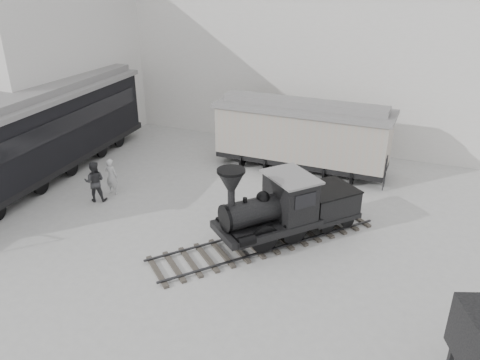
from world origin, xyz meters
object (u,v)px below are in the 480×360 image
at_px(passenger_coach, 37,134).
at_px(visitor_b, 95,181).
at_px(visitor_a, 111,176).
at_px(locomotive, 282,211).
at_px(boxcar, 302,133).

relative_size(passenger_coach, visitor_b, 8.34).
bearing_deg(visitor_a, passenger_coach, -3.27).
bearing_deg(visitor_b, locomotive, 154.73).
bearing_deg(boxcar, visitor_b, -135.37).
bearing_deg(visitor_a, locomotive, 175.17).
bearing_deg(passenger_coach, visitor_b, -19.84).
bearing_deg(boxcar, visitor_a, -138.21).
xyz_separation_m(passenger_coach, visitor_b, (3.93, -1.09, -1.28)).
bearing_deg(visitor_a, boxcar, -138.75).
xyz_separation_m(locomotive, visitor_b, (-8.28, -0.13, -0.24)).
relative_size(passenger_coach, visitor_a, 9.05).
height_order(locomotive, passenger_coach, passenger_coach).
relative_size(boxcar, visitor_b, 4.79).
relative_size(locomotive, visitor_a, 4.79).
relative_size(locomotive, visitor_b, 4.42).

